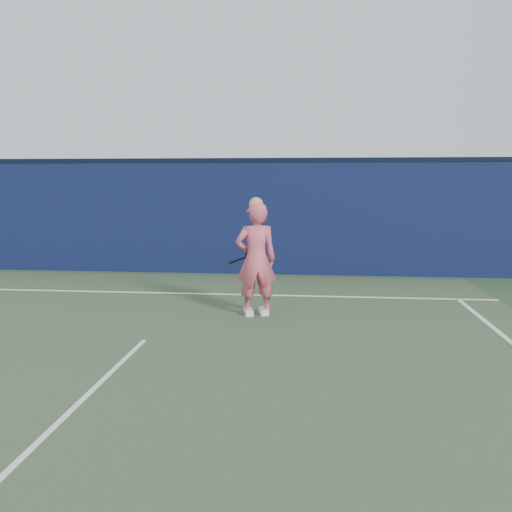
# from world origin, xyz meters

# --- Properties ---
(ground) EXTENTS (80.00, 80.00, 0.00)m
(ground) POSITION_xyz_m (0.00, 0.00, 0.00)
(ground) COLOR #2C4228
(ground) RESTS_ON ground
(court_surface) EXTENTS (11.00, 16.00, 0.01)m
(court_surface) POSITION_xyz_m (0.00, -2.00, 0.00)
(court_surface) COLOR #3C5133
(court_surface) RESTS_ON ground
(backstop_wall) EXTENTS (24.00, 0.40, 2.50)m
(backstop_wall) POSITION_xyz_m (0.00, 6.50, 1.25)
(backstop_wall) COLOR #0D1A39
(backstop_wall) RESTS_ON ground
(wall_cap) EXTENTS (24.00, 0.42, 0.10)m
(wall_cap) POSITION_xyz_m (0.00, 6.50, 2.55)
(wall_cap) COLOR black
(wall_cap) RESTS_ON backstop_wall
(player) EXTENTS (0.74, 0.58, 1.85)m
(player) POSITION_xyz_m (1.33, 2.56, 0.89)
(player) COLOR #DE5669
(player) RESTS_ON ground
(racket) EXTENTS (0.55, 0.31, 0.32)m
(racket) POSITION_xyz_m (1.21, 3.01, 0.88)
(racket) COLOR black
(racket) RESTS_ON ground
(court_lines) EXTENTS (11.00, 12.04, 0.01)m
(court_lines) POSITION_xyz_m (0.00, -0.33, 0.01)
(court_lines) COLOR white
(court_lines) RESTS_ON court_surface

